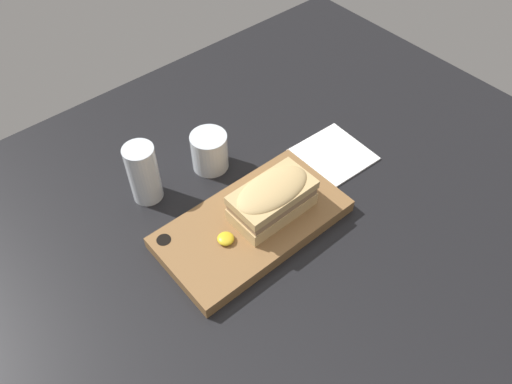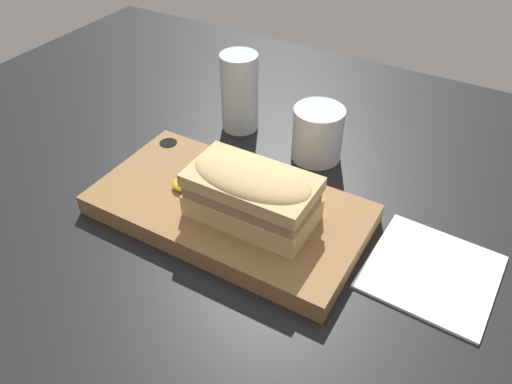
{
  "view_description": "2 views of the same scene",
  "coord_description": "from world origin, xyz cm",
  "px_view_note": "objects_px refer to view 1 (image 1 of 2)",
  "views": [
    {
      "loc": [
        -40.73,
        -44.82,
        78.54
      ],
      "look_at": [
        -2.19,
        0.47,
        10.21
      ],
      "focal_mm": 35.0,
      "sensor_mm": 36.0,
      "label": 1
    },
    {
      "loc": [
        23.86,
        -41.6,
        47.33
      ],
      "look_at": [
        1.31,
        -2.8,
        10.12
      ],
      "focal_mm": 35.0,
      "sensor_mm": 36.0,
      "label": 2
    }
  ],
  "objects_px": {
    "water_glass": "(144,176)",
    "wine_glass": "(209,153)",
    "napkin": "(333,155)",
    "sandwich": "(271,198)",
    "serving_board": "(252,224)"
  },
  "relations": [
    {
      "from": "water_glass",
      "to": "wine_glass",
      "type": "relative_size",
      "value": 1.55
    },
    {
      "from": "water_glass",
      "to": "napkin",
      "type": "xyz_separation_m",
      "value": [
        0.37,
        -0.16,
        -0.05
      ]
    },
    {
      "from": "sandwich",
      "to": "serving_board",
      "type": "bearing_deg",
      "value": 166.26
    },
    {
      "from": "water_glass",
      "to": "napkin",
      "type": "distance_m",
      "value": 0.41
    },
    {
      "from": "water_glass",
      "to": "wine_glass",
      "type": "bearing_deg",
      "value": -5.66
    },
    {
      "from": "serving_board",
      "to": "wine_glass",
      "type": "bearing_deg",
      "value": 77.62
    },
    {
      "from": "wine_glass",
      "to": "sandwich",
      "type": "bearing_deg",
      "value": -90.61
    },
    {
      "from": "sandwich",
      "to": "water_glass",
      "type": "relative_size",
      "value": 1.22
    },
    {
      "from": "wine_glass",
      "to": "napkin",
      "type": "xyz_separation_m",
      "value": [
        0.22,
        -0.15,
        -0.03
      ]
    },
    {
      "from": "sandwich",
      "to": "wine_glass",
      "type": "height_order",
      "value": "sandwich"
    },
    {
      "from": "water_glass",
      "to": "napkin",
      "type": "relative_size",
      "value": 0.86
    },
    {
      "from": "sandwich",
      "to": "water_glass",
      "type": "distance_m",
      "value": 0.25
    },
    {
      "from": "sandwich",
      "to": "wine_glass",
      "type": "xyz_separation_m",
      "value": [
        0.0,
        0.2,
        -0.03
      ]
    },
    {
      "from": "serving_board",
      "to": "napkin",
      "type": "xyz_separation_m",
      "value": [
        0.26,
        0.04,
        -0.01
      ]
    },
    {
      "from": "water_glass",
      "to": "serving_board",
      "type": "bearing_deg",
      "value": -62.3
    }
  ]
}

